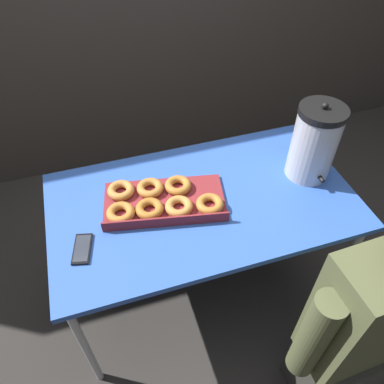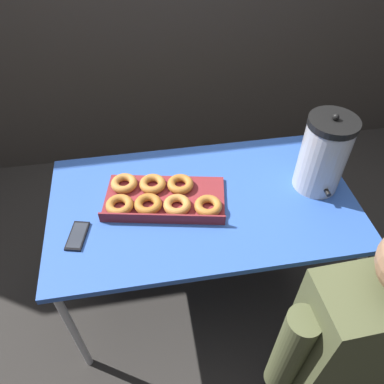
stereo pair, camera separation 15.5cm
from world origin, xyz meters
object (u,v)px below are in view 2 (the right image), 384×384
(coffee_urn, at_px, (324,154))
(cell_phone, at_px, (78,236))
(person_seated, at_px, (352,352))
(donut_box, at_px, (161,197))

(coffee_urn, distance_m, cell_phone, 1.05)
(coffee_urn, height_order, person_seated, person_seated)
(donut_box, xyz_separation_m, coffee_urn, (0.69, -0.01, 0.15))
(coffee_urn, bearing_deg, person_seated, -98.56)
(donut_box, xyz_separation_m, cell_phone, (-0.34, -0.14, -0.02))
(cell_phone, bearing_deg, donut_box, 35.20)
(coffee_urn, relative_size, person_seated, 0.31)
(donut_box, relative_size, cell_phone, 3.64)
(donut_box, relative_size, person_seated, 0.46)
(donut_box, bearing_deg, person_seated, -38.50)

